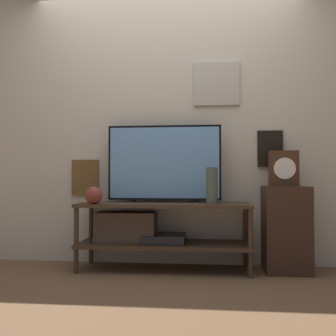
% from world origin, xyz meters
% --- Properties ---
extents(ground_plane, '(12.00, 12.00, 0.00)m').
position_xyz_m(ground_plane, '(0.00, 0.00, 0.00)').
color(ground_plane, brown).
extents(wall_back, '(6.40, 0.08, 2.70)m').
position_xyz_m(wall_back, '(0.00, 0.56, 1.35)').
color(wall_back, beige).
rests_on(wall_back, ground_plane).
extents(media_console, '(1.47, 0.47, 0.57)m').
position_xyz_m(media_console, '(-0.13, 0.27, 0.36)').
color(media_console, '#422D1E').
rests_on(media_console, ground_plane).
extents(television, '(1.00, 0.05, 0.68)m').
position_xyz_m(television, '(-0.01, 0.38, 0.92)').
color(television, black).
rests_on(television, media_console).
extents(vase_tall_ceramic, '(0.10, 0.10, 0.30)m').
position_xyz_m(vase_tall_ceramic, '(0.41, 0.17, 0.72)').
color(vase_tall_ceramic, '#4C5647').
rests_on(vase_tall_ceramic, media_console).
extents(vase_round_glass, '(0.15, 0.15, 0.15)m').
position_xyz_m(vase_round_glass, '(-0.57, 0.10, 0.64)').
color(vase_round_glass, brown).
rests_on(vase_round_glass, media_console).
extents(side_table, '(0.37, 0.38, 0.71)m').
position_xyz_m(side_table, '(1.02, 0.32, 0.36)').
color(side_table, '#382319').
rests_on(side_table, ground_plane).
extents(mantel_clock, '(0.24, 0.11, 0.30)m').
position_xyz_m(mantel_clock, '(1.01, 0.33, 0.86)').
color(mantel_clock, '#422819').
rests_on(mantel_clock, side_table).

